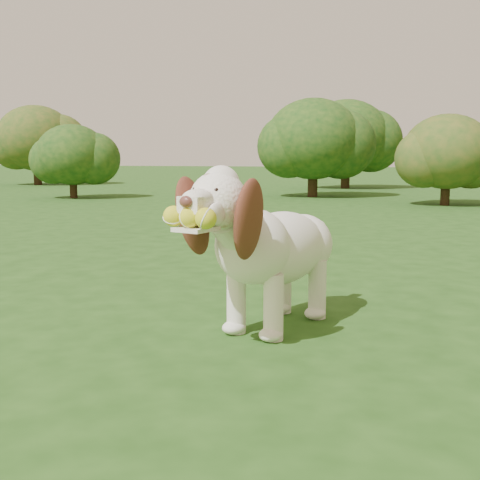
# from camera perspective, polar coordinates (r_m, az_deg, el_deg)

# --- Properties ---
(ground) EXTENTS (80.00, 80.00, 0.00)m
(ground) POSITION_cam_1_polar(r_m,az_deg,el_deg) (3.05, -6.83, -7.57)
(ground) COLOR #1E4313
(ground) RESTS_ON ground
(dog) EXTENTS (0.65, 1.18, 0.78)m
(dog) POSITION_cam_1_polar(r_m,az_deg,el_deg) (2.79, 2.73, -0.30)
(dog) COLOR white
(dog) RESTS_ON ground
(shrub_a) EXTENTS (1.35, 1.35, 1.40)m
(shrub_a) POSITION_cam_1_polar(r_m,az_deg,el_deg) (11.93, -15.62, 7.79)
(shrub_a) COLOR #382314
(shrub_a) RESTS_ON ground
(shrub_b) EXTENTS (1.85, 1.85, 1.92)m
(shrub_b) POSITION_cam_1_polar(r_m,az_deg,el_deg) (11.94, 6.97, 9.48)
(shrub_b) COLOR #382314
(shrub_b) RESTS_ON ground
(shrub_c) EXTENTS (1.43, 1.43, 1.48)m
(shrub_c) POSITION_cam_1_polar(r_m,az_deg,el_deg) (10.41, 19.04, 7.91)
(shrub_c) COLOR #382314
(shrub_c) RESTS_ON ground
(shrub_g) EXTENTS (2.10, 2.10, 2.17)m
(shrub_g) POSITION_cam_1_polar(r_m,az_deg,el_deg) (17.63, -18.78, 9.13)
(shrub_g) COLOR #382314
(shrub_g) RESTS_ON ground
(shrub_i) EXTENTS (2.09, 2.09, 2.17)m
(shrub_i) POSITION_cam_1_polar(r_m,az_deg,el_deg) (15.15, 10.04, 9.66)
(shrub_i) COLOR #382314
(shrub_i) RESTS_ON ground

